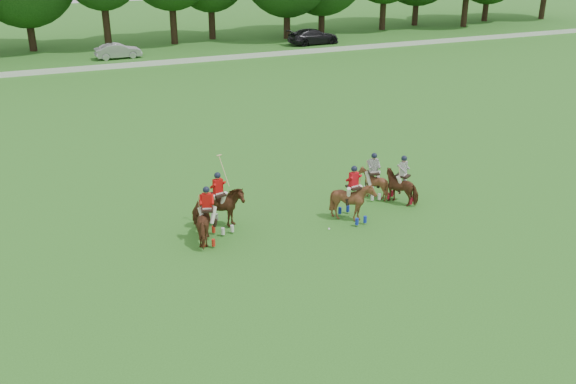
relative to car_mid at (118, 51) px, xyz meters
name	(u,v)px	position (x,y,z in m)	size (l,w,h in m)	color
ground	(306,276)	(-0.07, -42.50, -0.68)	(180.00, 180.00, 0.00)	#2C671D
boundary_rail	(126,65)	(-0.07, -4.50, -0.46)	(120.00, 0.10, 0.44)	white
car_mid	(118,51)	(0.00, 0.00, 0.00)	(1.44, 4.13, 1.36)	#A1A1A6
car_right	(313,37)	(19.62, 0.00, 0.10)	(2.18, 5.36, 1.56)	black
polo_red_a	(208,222)	(-2.49, -38.61, 0.14)	(1.35, 2.04, 2.29)	#4C2614
polo_red_b	(219,209)	(-1.78, -37.74, 0.22)	(2.03, 1.83, 2.99)	#4C2614
polo_red_c	(353,201)	(3.59, -39.01, 0.19)	(1.56, 1.70, 2.40)	#4C2614
polo_stripe_a	(402,186)	(6.47, -38.18, 0.09)	(1.61, 1.85, 2.17)	#4C2614
polo_stripe_b	(373,182)	(5.54, -37.22, 0.06)	(1.32, 1.43, 2.10)	#4C2614
polo_ball	(329,229)	(2.27, -39.51, -0.64)	(0.09, 0.09, 0.09)	white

